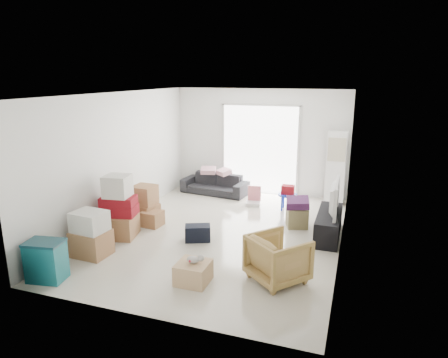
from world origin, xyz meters
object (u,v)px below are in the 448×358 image
Objects in this scene: ac_tower at (336,168)px; kids_table at (288,193)px; ottoman at (297,217)px; armchair at (278,256)px; tv_console at (329,225)px; television at (330,209)px; wood_crate at (193,273)px; storage_bins at (46,261)px; sofa at (215,181)px.

kids_table is at bearing -139.32° from ac_tower.
kids_table is at bearing 110.62° from ottoman.
kids_table is at bearing -42.11° from armchair.
television is (0.00, 0.00, 0.31)m from tv_console.
ac_tower is at bearing -57.10° from armchair.
ac_tower is 1.22× the size of tv_console.
kids_table is 1.22× the size of wood_crate.
armchair reaches higher than tv_console.
ottoman is (3.24, 3.44, -0.11)m from storage_bins.
armchair is at bearing -51.16° from sofa.
ottoman is (-0.07, 2.32, -0.19)m from armchair.
ac_tower is 6.56m from storage_bins.
storage_bins is (-0.83, -5.13, -0.02)m from sofa.
sofa reaches higher than wood_crate.
armchair is 1.30m from wood_crate.
tv_console is at bearing 38.73° from storage_bins.
storage_bins is 5.28m from kids_table.
ac_tower is 2.22× the size of armchair.
kids_table is (2.87, 4.43, 0.09)m from storage_bins.
tv_console is at bearing -0.00° from television.
wood_crate is at bearing -125.55° from tv_console.
kids_table is (2.04, -0.69, 0.07)m from sofa.
ac_tower is 1.62× the size of television.
armchair is (2.49, -4.00, 0.05)m from sofa.
sofa is at bearing 146.96° from tv_console.
sofa is 2.16m from kids_table.
ottoman is 0.86× the size of wood_crate.
tv_console is at bearing -88.67° from ac_tower.
tv_console is 5.00m from storage_bins.
ac_tower is 4.99m from wood_crate.
kids_table is (-1.03, 1.31, 0.17)m from tv_console.
kids_table is at bearing 78.92° from wood_crate.
ottoman is at bearing 46.68° from storage_bins.
ac_tower is 4.28× the size of ottoman.
ottoman is (-0.66, 0.31, -0.03)m from tv_console.
kids_table is (-1.03, 1.31, -0.14)m from television.
armchair reaches higher than kids_table.
television is 0.80m from ottoman.
wood_crate is (-0.74, -3.78, -0.25)m from kids_table.
ac_tower reaches higher than television.
television is 1.71× the size of storage_bins.
sofa is 2.95m from ottoman.
kids_table reaches higher than ottoman.
ac_tower is 3.68× the size of wood_crate.
tv_console is 3.67m from sofa.
ac_tower is at bearing 53.88° from storage_bins.
wood_crate is (-1.72, -4.63, -0.72)m from ac_tower.
wood_crate is at bearing -110.40° from ac_tower.
sofa reaches higher than television.
television is 1.37× the size of armchair.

